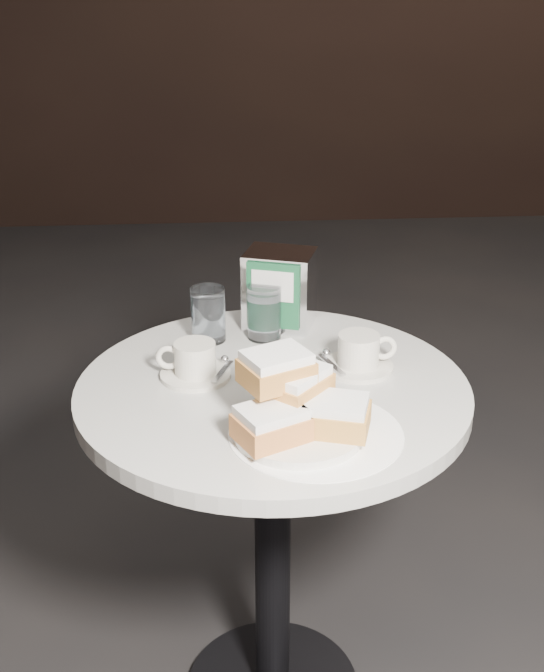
{
  "coord_description": "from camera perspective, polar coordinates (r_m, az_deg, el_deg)",
  "views": [
    {
      "loc": [
        -0.1,
        -1.32,
        1.44
      ],
      "look_at": [
        0.0,
        0.02,
        0.83
      ],
      "focal_mm": 45.0,
      "sensor_mm": 36.0,
      "label": 1
    }
  ],
  "objects": [
    {
      "name": "cafe_table",
      "position": [
        1.6,
        0.05,
        -9.59
      ],
      "size": [
        0.7,
        0.7,
        0.74
      ],
      "color": "black",
      "rests_on": "ground"
    },
    {
      "name": "sugar_spill",
      "position": [
        1.35,
        2.98,
        -6.59
      ],
      "size": [
        0.37,
        0.37,
        0.0
      ],
      "primitive_type": "cylinder",
      "rotation": [
        0.0,
        0.0,
        0.41
      ],
      "color": "white",
      "rests_on": "cafe_table"
    },
    {
      "name": "beignet_plate",
      "position": [
        1.32,
        1.63,
        -4.84
      ],
      "size": [
        0.24,
        0.24,
        0.13
      ],
      "rotation": [
        0.0,
        0.0,
        0.15
      ],
      "color": "silver",
      "rests_on": "cafe_table"
    },
    {
      "name": "coffee_cup_left",
      "position": [
        1.51,
        -5.28,
        -1.79
      ],
      "size": [
        0.14,
        0.14,
        0.07
      ],
      "rotation": [
        0.0,
        0.0,
        -0.11
      ],
      "color": "beige",
      "rests_on": "cafe_table"
    },
    {
      "name": "coffee_cup_right",
      "position": [
        1.55,
        5.92,
        -1.23
      ],
      "size": [
        0.14,
        0.14,
        0.07
      ],
      "rotation": [
        0.0,
        0.0,
        0.09
      ],
      "color": "beige",
      "rests_on": "cafe_table"
    },
    {
      "name": "water_glass_left",
      "position": [
        1.65,
        -4.34,
        1.42
      ],
      "size": [
        0.09,
        0.09,
        0.11
      ],
      "rotation": [
        0.0,
        0.0,
        0.36
      ],
      "color": "white",
      "rests_on": "cafe_table"
    },
    {
      "name": "water_glass_right",
      "position": [
        1.66,
        -0.54,
        1.58
      ],
      "size": [
        0.08,
        0.08,
        0.11
      ],
      "rotation": [
        0.0,
        0.0,
        -0.2
      ],
      "color": "white",
      "rests_on": "cafe_table"
    },
    {
      "name": "napkin_dispenser",
      "position": [
        1.71,
        0.51,
        3.22
      ],
      "size": [
        0.16,
        0.14,
        0.16
      ],
      "rotation": [
        0.0,
        0.0,
        -0.32
      ],
      "color": "white",
      "rests_on": "cafe_table"
    }
  ]
}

